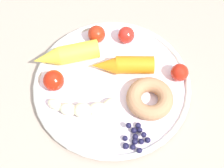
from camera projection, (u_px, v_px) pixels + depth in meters
dining_table at (98, 100)px, 0.76m from camera, size 1.21×0.92×0.70m
plate at (112, 85)px, 0.69m from camera, size 0.32×0.32×0.02m
banana at (83, 108)px, 0.65m from camera, size 0.12×0.09×0.03m
carrot_orange at (122, 65)px, 0.69m from camera, size 0.13×0.10×0.04m
carrot_yellow at (66, 55)px, 0.70m from camera, size 0.13×0.12×0.04m
donut at (150, 99)px, 0.65m from camera, size 0.10×0.10×0.03m
blueberry_pile at (136, 137)px, 0.62m from camera, size 0.05×0.06×0.02m
tomato_near at (126, 35)px, 0.73m from camera, size 0.04×0.04×0.04m
tomato_mid at (97, 34)px, 0.73m from camera, size 0.04×0.04×0.04m
tomato_far at (54, 80)px, 0.67m from camera, size 0.04×0.04×0.04m
tomato_extra at (180, 72)px, 0.68m from camera, size 0.04×0.04×0.04m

